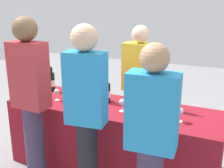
# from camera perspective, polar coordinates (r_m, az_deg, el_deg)

# --- Properties ---
(ground_plane) EXTENTS (12.00, 12.00, 0.00)m
(ground_plane) POSITION_cam_1_polar(r_m,az_deg,el_deg) (3.43, -0.00, -16.78)
(ground_plane) COLOR gray
(tasting_table) EXTENTS (2.34, 0.73, 0.78)m
(tasting_table) POSITION_cam_1_polar(r_m,az_deg,el_deg) (3.23, -0.00, -10.97)
(tasting_table) COLOR maroon
(tasting_table) RESTS_ON ground_plane
(wine_bottle_0) EXTENTS (0.07, 0.07, 0.33)m
(wine_bottle_0) POSITION_cam_1_polar(r_m,az_deg,el_deg) (3.62, -12.12, 0.43)
(wine_bottle_0) COLOR black
(wine_bottle_0) RESTS_ON tasting_table
(wine_bottle_1) EXTENTS (0.08, 0.08, 0.31)m
(wine_bottle_1) POSITION_cam_1_polar(r_m,az_deg,el_deg) (3.35, -6.71, -0.76)
(wine_bottle_1) COLOR black
(wine_bottle_1) RESTS_ON tasting_table
(wine_bottle_2) EXTENTS (0.07, 0.07, 0.34)m
(wine_bottle_2) POSITION_cam_1_polar(r_m,az_deg,el_deg) (3.26, -2.81, -1.00)
(wine_bottle_2) COLOR black
(wine_bottle_2) RESTS_ON tasting_table
(wine_bottle_3) EXTENTS (0.08, 0.08, 0.31)m
(wine_bottle_3) POSITION_cam_1_polar(r_m,az_deg,el_deg) (3.13, -1.06, -1.80)
(wine_bottle_3) COLOR black
(wine_bottle_3) RESTS_ON tasting_table
(wine_bottle_4) EXTENTS (0.07, 0.07, 0.34)m
(wine_bottle_4) POSITION_cam_1_polar(r_m,az_deg,el_deg) (2.95, 13.04, -3.24)
(wine_bottle_4) COLOR black
(wine_bottle_4) RESTS_ON tasting_table
(wine_glass_0) EXTENTS (0.06, 0.06, 0.13)m
(wine_glass_0) POSITION_cam_1_polar(r_m,az_deg,el_deg) (3.28, -11.20, -1.64)
(wine_glass_0) COLOR silver
(wine_glass_0) RESTS_ON tasting_table
(wine_glass_1) EXTENTS (0.07, 0.07, 0.13)m
(wine_glass_1) POSITION_cam_1_polar(r_m,az_deg,el_deg) (3.00, -5.23, -3.11)
(wine_glass_1) COLOR silver
(wine_glass_1) RESTS_ON tasting_table
(wine_glass_2) EXTENTS (0.07, 0.07, 0.15)m
(wine_glass_2) POSITION_cam_1_polar(r_m,az_deg,el_deg) (2.92, -3.79, -3.41)
(wine_glass_2) COLOR silver
(wine_glass_2) RESTS_ON tasting_table
(wine_glass_3) EXTENTS (0.07, 0.07, 0.13)m
(wine_glass_3) POSITION_cam_1_polar(r_m,az_deg,el_deg) (2.89, 2.09, -3.82)
(wine_glass_3) COLOR silver
(wine_glass_3) RESTS_ON tasting_table
(wine_glass_4) EXTENTS (0.07, 0.07, 0.14)m
(wine_glass_4) POSITION_cam_1_polar(r_m,az_deg,el_deg) (2.72, 13.63, -5.51)
(wine_glass_4) COLOR silver
(wine_glass_4) RESTS_ON tasting_table
(server_pouring) EXTENTS (0.42, 0.27, 1.61)m
(server_pouring) POSITION_cam_1_polar(r_m,az_deg,el_deg) (3.53, 5.54, -0.15)
(server_pouring) COLOR #3F3351
(server_pouring) RESTS_ON ground_plane
(guest_0) EXTENTS (0.37, 0.24, 1.75)m
(guest_0) POSITION_cam_1_polar(r_m,az_deg,el_deg) (2.88, -16.22, -2.51)
(guest_0) COLOR #3F3351
(guest_0) RESTS_ON ground_plane
(guest_1) EXTENTS (0.37, 0.24, 1.71)m
(guest_1) POSITION_cam_1_polar(r_m,az_deg,el_deg) (2.47, -5.26, -5.55)
(guest_1) COLOR black
(guest_1) RESTS_ON ground_plane
(guest_2) EXTENTS (0.39, 0.24, 1.61)m
(guest_2) POSITION_cam_1_polar(r_m,az_deg,el_deg) (2.19, 8.00, -10.94)
(guest_2) COLOR #3F3351
(guest_2) RESTS_ON ground_plane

